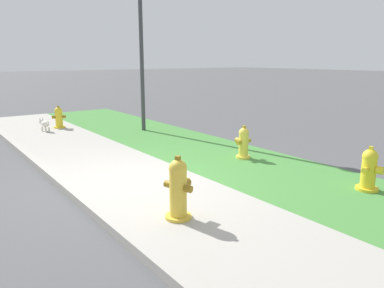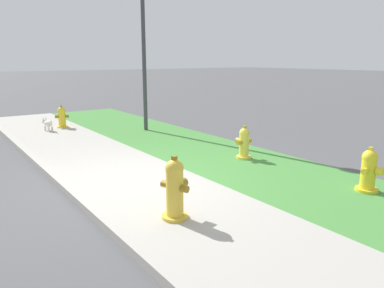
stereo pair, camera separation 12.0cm
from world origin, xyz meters
name	(u,v)px [view 1 (the left image)]	position (x,y,z in m)	size (l,w,h in m)	color
ground_plane	(139,182)	(0.00, 0.00, 0.00)	(120.00, 120.00, 0.00)	#515154
sidewalk_pavement	(139,182)	(0.00, 0.00, 0.01)	(18.00, 2.04, 0.01)	#ADA89E
grass_verge	(237,161)	(0.00, 2.21, 0.00)	(18.00, 2.39, 0.01)	#47893D
street_curb	(73,193)	(0.00, -1.10, 0.06)	(18.00, 0.16, 0.12)	#ADA89E
fire_hydrant_at_driveway	(59,118)	(-5.78, 0.50, 0.31)	(0.37, 0.40, 0.66)	yellow
fire_hydrant_near_corner	(243,143)	(-0.11, 2.47, 0.32)	(0.35, 0.38, 0.68)	yellow
fire_hydrant_mid_block	(369,170)	(2.43, 2.68, 0.33)	(0.39, 0.41, 0.70)	yellow
fire_hydrant_across_street	(178,189)	(1.57, -0.28, 0.40)	(0.41, 0.39, 0.83)	gold
small_white_dog	(45,124)	(-5.47, 0.00, 0.22)	(0.48, 0.24, 0.38)	silver
street_lamp	(140,0)	(-4.02, 2.33, 3.50)	(0.32, 0.32, 5.42)	#3D3D42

